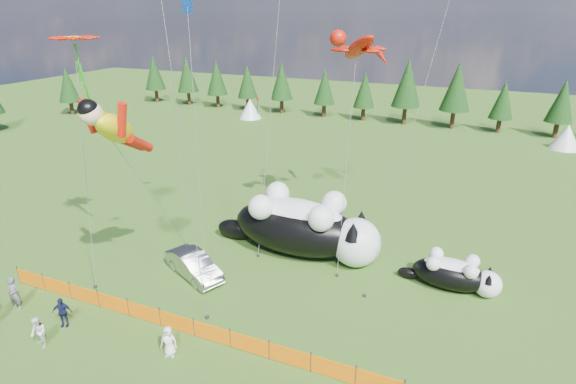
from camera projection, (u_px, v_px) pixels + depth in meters
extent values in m
plane|color=#16370A|center=(210.00, 298.00, 24.79)|extent=(160.00, 160.00, 0.00)
cylinder|color=#262626|center=(18.00, 274.00, 25.95)|extent=(0.06, 0.06, 1.10)
cylinder|color=#262626|center=(44.00, 282.00, 25.23)|extent=(0.06, 0.06, 1.10)
cylinder|color=#262626|center=(70.00, 290.00, 24.52)|extent=(0.06, 0.06, 1.10)
cylinder|color=#262626|center=(98.00, 298.00, 23.81)|extent=(0.06, 0.06, 1.10)
cylinder|color=#262626|center=(128.00, 307.00, 23.09)|extent=(0.06, 0.06, 1.10)
cylinder|color=#262626|center=(160.00, 317.00, 22.38)|extent=(0.06, 0.06, 1.10)
cylinder|color=#262626|center=(194.00, 327.00, 21.66)|extent=(0.06, 0.06, 1.10)
cylinder|color=#262626|center=(230.00, 338.00, 20.95)|extent=(0.06, 0.06, 1.10)
cylinder|color=#262626|center=(269.00, 349.00, 20.24)|extent=(0.06, 0.06, 1.10)
cylinder|color=#262626|center=(311.00, 362.00, 19.52)|extent=(0.06, 0.06, 1.10)
cylinder|color=#262626|center=(356.00, 375.00, 18.81)|extent=(0.06, 0.06, 1.10)
cube|color=orange|center=(31.00, 279.00, 25.61)|extent=(2.00, 0.04, 0.90)
cube|color=orange|center=(57.00, 287.00, 24.90)|extent=(2.00, 0.04, 0.90)
cube|color=orange|center=(84.00, 295.00, 24.18)|extent=(2.00, 0.04, 0.90)
cube|color=orange|center=(113.00, 304.00, 23.47)|extent=(2.00, 0.04, 0.90)
cube|color=orange|center=(144.00, 313.00, 22.75)|extent=(2.00, 0.04, 0.90)
cube|color=orange|center=(177.00, 323.00, 22.04)|extent=(2.00, 0.04, 0.90)
cube|color=orange|center=(212.00, 333.00, 21.33)|extent=(2.00, 0.04, 0.90)
cube|color=orange|center=(250.00, 344.00, 20.61)|extent=(2.00, 0.04, 0.90)
cube|color=orange|center=(290.00, 356.00, 19.90)|extent=(2.00, 0.04, 0.90)
cube|color=orange|center=(333.00, 369.00, 19.18)|extent=(2.00, 0.04, 0.90)
cube|color=orange|center=(379.00, 383.00, 18.47)|extent=(2.00, 0.04, 0.90)
ellipsoid|color=black|center=(296.00, 228.00, 28.92)|extent=(8.62, 4.16, 3.42)
ellipsoid|color=white|center=(296.00, 216.00, 28.60)|extent=(6.51, 2.98, 2.09)
sphere|color=white|center=(356.00, 242.00, 27.50)|extent=(3.04, 3.04, 3.04)
sphere|color=#E05777|center=(377.00, 247.00, 27.02)|extent=(0.43, 0.43, 0.43)
ellipsoid|color=black|center=(236.00, 229.00, 31.02)|extent=(2.68, 1.38, 1.33)
cone|color=black|center=(353.00, 231.00, 26.27)|extent=(1.06, 1.06, 1.06)
cone|color=black|center=(361.00, 219.00, 27.82)|extent=(1.06, 1.06, 1.06)
sphere|color=white|center=(334.00, 203.00, 28.58)|extent=(1.59, 1.59, 1.59)
sphere|color=white|center=(321.00, 218.00, 26.49)|extent=(1.59, 1.59, 1.59)
sphere|color=white|center=(278.00, 193.00, 30.07)|extent=(1.59, 1.59, 1.59)
sphere|color=white|center=(261.00, 207.00, 27.98)|extent=(1.59, 1.59, 1.59)
ellipsoid|color=black|center=(450.00, 274.00, 25.41)|extent=(4.31, 2.14, 1.69)
ellipsoid|color=white|center=(451.00, 268.00, 25.25)|extent=(3.25, 1.54, 1.03)
sphere|color=white|center=(488.00, 284.00, 24.68)|extent=(1.50, 1.50, 1.50)
sphere|color=#E05777|center=(500.00, 287.00, 24.43)|extent=(0.21, 0.21, 0.21)
ellipsoid|color=black|center=(409.00, 273.00, 26.49)|extent=(1.34, 0.71, 0.66)
cone|color=black|center=(489.00, 279.00, 24.07)|extent=(0.53, 0.53, 0.53)
cone|color=black|center=(490.00, 271.00, 24.83)|extent=(0.53, 0.53, 0.53)
sphere|color=white|center=(473.00, 261.00, 25.22)|extent=(0.79, 0.79, 0.79)
sphere|color=white|center=(471.00, 272.00, 24.19)|extent=(0.79, 0.79, 0.79)
sphere|color=white|center=(436.00, 254.00, 25.99)|extent=(0.79, 0.79, 0.79)
sphere|color=white|center=(433.00, 264.00, 24.96)|extent=(0.79, 0.79, 0.79)
imported|color=#A6A5AA|center=(194.00, 265.00, 26.57)|extent=(4.59, 3.27, 1.44)
imported|color=#5D5D63|center=(14.00, 294.00, 23.50)|extent=(0.74, 0.53, 1.92)
imported|color=white|center=(38.00, 333.00, 20.89)|extent=(0.88, 0.66, 1.62)
imported|color=#16193C|center=(62.00, 312.00, 22.31)|extent=(1.07, 0.87, 1.62)
imported|color=white|center=(169.00, 341.00, 20.40)|extent=(0.88, 0.71, 1.56)
cylinder|color=#595959|center=(161.00, 202.00, 25.00)|extent=(0.03, 0.03, 10.37)
cube|color=#262626|center=(195.00, 258.00, 28.59)|extent=(0.15, 0.15, 0.16)
cylinder|color=#595959|center=(348.00, 158.00, 27.39)|extent=(0.03, 0.03, 14.10)
cube|color=#262626|center=(337.00, 275.00, 26.72)|extent=(0.15, 0.15, 0.16)
cylinder|color=#595959|center=(85.00, 169.00, 24.09)|extent=(0.03, 0.03, 13.47)
cube|color=#262626|center=(95.00, 287.00, 25.61)|extent=(0.15, 0.15, 0.16)
cube|color=#25971B|center=(81.00, 82.00, 23.42)|extent=(0.17, 0.17, 3.83)
cylinder|color=#595959|center=(197.00, 144.00, 25.99)|extent=(0.03, 0.03, 15.31)
cube|color=#262626|center=(205.00, 273.00, 26.98)|extent=(0.15, 0.15, 0.16)
cylinder|color=#595959|center=(430.00, 68.00, 21.61)|extent=(0.03, 0.03, 24.71)
cube|color=#262626|center=(365.00, 296.00, 24.83)|extent=(0.15, 0.15, 0.16)
cylinder|color=#595959|center=(185.00, 164.00, 19.42)|extent=(0.03, 0.03, 16.88)
cube|color=#262626|center=(207.00, 317.00, 23.09)|extent=(0.15, 0.15, 0.16)
cylinder|color=#595959|center=(272.00, 90.00, 28.27)|extent=(0.03, 0.03, 21.08)
cube|color=#262626|center=(258.00, 256.00, 28.85)|extent=(0.15, 0.15, 0.16)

